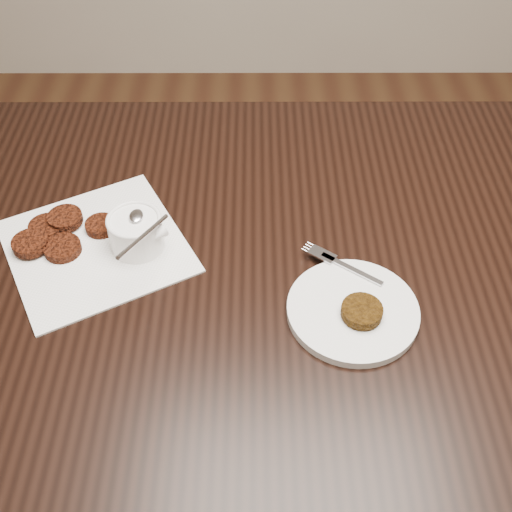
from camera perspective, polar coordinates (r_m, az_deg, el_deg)
The scene contains 5 objects.
table at distance 1.32m, azimuth 4.28°, elevation -10.80°, with size 1.34×0.86×0.75m, color black.
napkin at distance 1.05m, azimuth -14.36°, elevation 0.86°, with size 0.27×0.27×0.00m, color white.
sauce_ramekin at distance 1.00m, azimuth -11.12°, elevation 3.42°, with size 0.11×0.11×0.12m, color white, non-canonical shape.
patty_cluster at distance 1.08m, azimuth -17.34°, elevation 2.21°, with size 0.20×0.20×0.02m, color #551D0B, non-canonical shape.
plate_with_patty at distance 0.93m, azimuth 8.84°, elevation -4.65°, with size 0.19×0.19×0.03m, color white, non-canonical shape.
Camera 1 is at (-0.13, -0.54, 1.48)m, focal length 43.94 mm.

